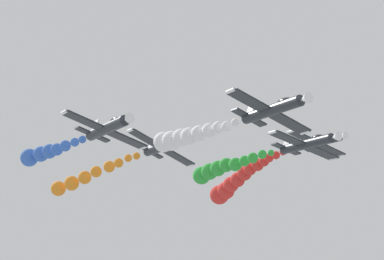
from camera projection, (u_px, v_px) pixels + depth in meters
name	position (u px, v px, depth m)	size (l,w,h in m)	color
airplane_lead	(273.00, 109.00, 69.38)	(9.11, 10.35, 3.59)	#23282D
smoke_trail_lead	(182.00, 138.00, 82.85)	(3.53, 14.69, 2.49)	white
airplane_left_inner	(307.00, 144.00, 84.18)	(9.33, 10.35, 3.22)	#23282D
smoke_trail_left_inner	(218.00, 169.00, 100.12)	(2.81, 17.74, 3.01)	green
airplane_right_inner	(108.00, 128.00, 73.54)	(9.21, 10.35, 3.43)	#23282D
smoke_trail_right_inner	(43.00, 153.00, 87.27)	(3.71, 14.23, 2.28)	blue
airplane_left_outer	(164.00, 146.00, 88.96)	(8.92, 10.35, 4.12)	#23282D
smoke_trail_left_outer	(82.00, 178.00, 103.58)	(6.61, 17.97, 4.58)	orange
airplane_right_outer	(319.00, 142.00, 101.22)	(9.27, 10.35, 3.33)	#23282D
smoke_trail_right_outer	(235.00, 182.00, 118.18)	(3.54, 20.54, 7.05)	red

